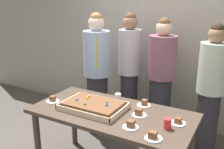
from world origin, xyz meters
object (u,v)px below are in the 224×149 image
object	(u,v)px
plated_slice_near_left	(178,122)
plated_slice_center_front	(144,104)
sheet_cake	(93,106)
drink_cup_nearest	(118,98)
person_serving_front	(161,79)
person_striped_tie_right	(97,73)
party_table	(112,120)
person_green_shirt_behind	(129,70)
person_far_right_suit	(211,88)
plated_slice_far_right	(131,125)
plated_slice_center_back	(153,137)
plated_slice_near_right	(139,113)
plated_slice_far_left	(53,100)
drink_cup_middle	(168,124)

from	to	relation	value
plated_slice_near_left	plated_slice_center_front	bearing A→B (deg)	151.94
sheet_cake	drink_cup_nearest	xyz separation A→B (m)	(0.14, 0.30, 0.01)
plated_slice_center_front	person_serving_front	world-z (taller)	person_serving_front
drink_cup_nearest	person_striped_tie_right	world-z (taller)	person_striped_tie_right
party_table	person_green_shirt_behind	xyz separation A→B (m)	(-0.32, 1.09, 0.23)
drink_cup_nearest	person_far_right_suit	world-z (taller)	person_far_right_suit
drink_cup_nearest	person_far_right_suit	distance (m)	1.17
plated_slice_far_right	person_green_shirt_behind	size ratio (longest dim) A/B	0.09
plated_slice_center_back	plated_slice_center_front	bearing A→B (deg)	118.66
plated_slice_far_right	person_serving_front	world-z (taller)	person_serving_front
plated_slice_center_front	person_striped_tie_right	size ratio (longest dim) A/B	0.09
person_serving_front	person_green_shirt_behind	world-z (taller)	person_green_shirt_behind
party_table	plated_slice_near_right	size ratio (longest dim) A/B	11.28
plated_slice_center_front	person_green_shirt_behind	bearing A→B (deg)	125.48
party_table	person_green_shirt_behind	size ratio (longest dim) A/B	0.97
drink_cup_nearest	plated_slice_center_front	bearing A→B (deg)	8.76
party_table	person_striped_tie_right	bearing A→B (deg)	130.88
party_table	plated_slice_far_right	bearing A→B (deg)	-34.00
person_serving_front	person_striped_tie_right	distance (m)	0.89
sheet_cake	person_far_right_suit	size ratio (longest dim) A/B	0.40
person_serving_front	plated_slice_far_right	bearing A→B (deg)	25.26
plated_slice_far_left	drink_cup_nearest	xyz separation A→B (m)	(0.65, 0.36, 0.03)
party_table	plated_slice_center_back	distance (m)	0.65
person_green_shirt_behind	person_striped_tie_right	world-z (taller)	person_striped_tie_right
party_table	plated_slice_near_right	xyz separation A→B (m)	(0.29, 0.05, 0.13)
plated_slice_far_left	drink_cup_nearest	world-z (taller)	drink_cup_nearest
plated_slice_center_back	drink_cup_nearest	world-z (taller)	drink_cup_nearest
plated_slice_center_back	person_serving_front	xyz separation A→B (m)	(-0.40, 1.36, 0.06)
sheet_cake	party_table	bearing A→B (deg)	11.65
plated_slice_far_left	person_striped_tie_right	world-z (taller)	person_striped_tie_right
drink_cup_middle	drink_cup_nearest	bearing A→B (deg)	154.33
plated_slice_center_front	drink_cup_middle	bearing A→B (deg)	-44.59
plated_slice_center_front	plated_slice_far_right	bearing A→B (deg)	-80.84
plated_slice_far_right	drink_cup_nearest	distance (m)	0.61
plated_slice_near_left	person_striped_tie_right	size ratio (longest dim) A/B	0.09
plated_slice_center_back	person_green_shirt_behind	bearing A→B (deg)	122.65
plated_slice_near_right	party_table	bearing A→B (deg)	-170.44
person_green_shirt_behind	plated_slice_near_right	bearing A→B (deg)	24.19
sheet_cake	plated_slice_far_left	world-z (taller)	sheet_cake
plated_slice_far_right	person_far_right_suit	world-z (taller)	person_far_right_suit
party_table	person_far_right_suit	world-z (taller)	person_far_right_suit
plated_slice_center_back	drink_cup_middle	bearing A→B (deg)	77.75
plated_slice_near_left	plated_slice_center_back	distance (m)	0.38
party_table	person_far_right_suit	size ratio (longest dim) A/B	1.03
plated_slice_far_left	plated_slice_center_back	size ratio (longest dim) A/B	1.00
plated_slice_far_left	person_striped_tie_right	bearing A→B (deg)	87.83
person_green_shirt_behind	plated_slice_center_front	bearing A→B (deg)	29.27
party_table	plated_slice_center_back	world-z (taller)	plated_slice_center_back
party_table	plated_slice_far_left	size ratio (longest dim) A/B	11.28
plated_slice_center_front	sheet_cake	bearing A→B (deg)	-141.92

